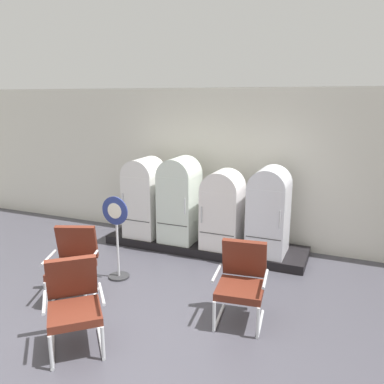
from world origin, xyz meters
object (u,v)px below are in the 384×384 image
(armchair_right, at_px, (242,279))
(armchair_center, at_px, (74,301))
(armchair_left, at_px, (74,261))
(refrigerator_1, at_px, (180,197))
(refrigerator_3, at_px, (269,208))
(refrigerator_0, at_px, (144,195))
(sign_stand, at_px, (117,241))
(refrigerator_2, at_px, (223,207))

(armchair_right, xyz_separation_m, armchair_center, (-1.57, -1.24, 0.00))
(armchair_left, bearing_deg, refrigerator_1, 75.35)
(armchair_center, bearing_deg, armchair_right, 38.37)
(refrigerator_3, bearing_deg, armchair_left, -134.25)
(refrigerator_0, distance_m, refrigerator_1, 0.73)
(refrigerator_1, height_order, refrigerator_3, refrigerator_1)
(refrigerator_1, bearing_deg, armchair_left, -104.65)
(sign_stand, bearing_deg, refrigerator_0, 103.89)
(armchair_right, distance_m, armchair_center, 2.00)
(refrigerator_2, bearing_deg, refrigerator_3, 3.34)
(refrigerator_1, height_order, armchair_left, refrigerator_1)
(armchair_left, bearing_deg, armchair_center, -50.91)
(refrigerator_0, xyz_separation_m, refrigerator_3, (2.35, 0.01, -0.01))
(refrigerator_1, bearing_deg, armchair_right, -48.03)
(refrigerator_1, bearing_deg, armchair_center, -87.51)
(armchair_right, bearing_deg, refrigerator_1, 131.97)
(refrigerator_3, relative_size, armchair_center, 1.49)
(refrigerator_2, bearing_deg, refrigerator_1, 178.23)
(refrigerator_1, bearing_deg, refrigerator_2, -1.77)
(armchair_left, bearing_deg, refrigerator_3, 45.75)
(refrigerator_3, xyz_separation_m, armchair_right, (0.08, -1.91, -0.39))
(refrigerator_0, distance_m, refrigerator_3, 2.35)
(armchair_center, xyz_separation_m, sign_stand, (-0.49, 1.61, 0.07))
(refrigerator_0, relative_size, refrigerator_1, 0.96)
(armchair_left, relative_size, armchair_center, 1.00)
(armchair_left, height_order, sign_stand, sign_stand)
(refrigerator_0, height_order, armchair_right, refrigerator_0)
(refrigerator_1, height_order, sign_stand, refrigerator_1)
(refrigerator_2, xyz_separation_m, armchair_left, (-1.42, -2.22, -0.33))
(armchair_right, bearing_deg, refrigerator_3, 92.51)
(refrigerator_1, relative_size, refrigerator_2, 1.13)
(refrigerator_0, bearing_deg, sign_stand, -76.11)
(refrigerator_1, xyz_separation_m, sign_stand, (-0.35, -1.52, -0.36))
(refrigerator_0, distance_m, sign_stand, 1.61)
(refrigerator_3, distance_m, sign_stand, 2.53)
(refrigerator_2, relative_size, refrigerator_3, 0.93)
(armchair_center, bearing_deg, refrigerator_2, 77.44)
(refrigerator_2, distance_m, sign_stand, 1.93)
(refrigerator_3, height_order, armchair_left, refrigerator_3)
(refrigerator_2, distance_m, armchair_center, 3.20)
(armchair_right, bearing_deg, sign_stand, 169.74)
(refrigerator_3, distance_m, armchair_center, 3.51)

